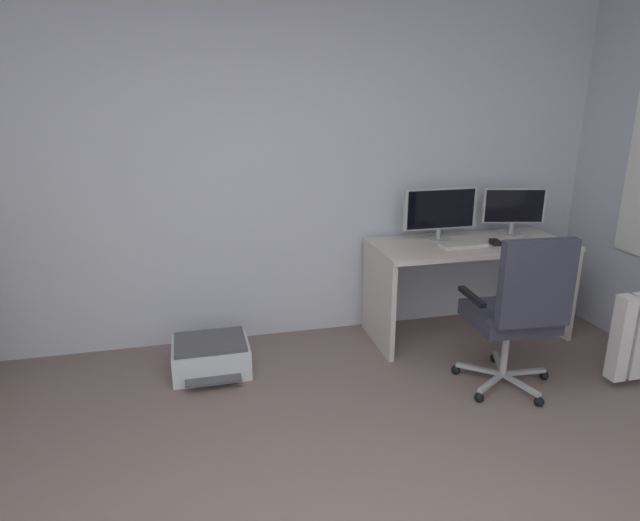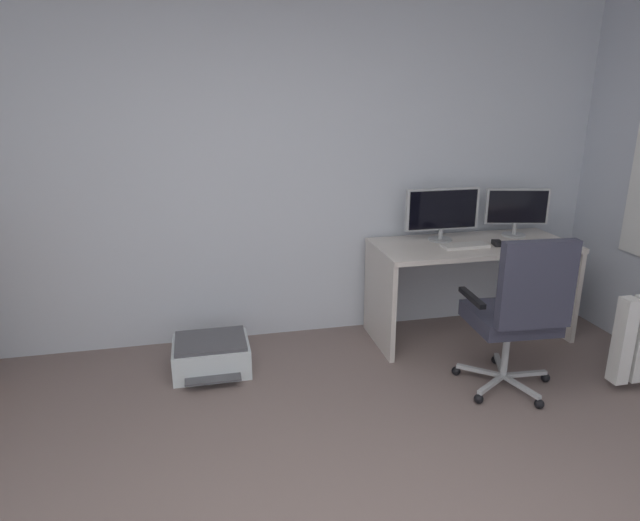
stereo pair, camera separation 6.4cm
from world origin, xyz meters
name	(u,v)px [view 1 (the left image)]	position (x,y,z in m)	size (l,w,h in m)	color
wall_back	(242,155)	(0.00, 2.72, 1.39)	(5.50, 0.10, 2.77)	silver
desk	(469,267)	(1.63, 2.31, 0.55)	(1.47, 0.65, 0.74)	silver
monitor_main	(440,210)	(1.43, 2.44, 0.97)	(0.57, 0.18, 0.40)	#B2B5B7
monitor_secondary	(513,208)	(2.05, 2.44, 0.96)	(0.47, 0.18, 0.37)	#B2B5B7
keyboard	(463,245)	(1.52, 2.22, 0.75)	(0.34, 0.13, 0.02)	silver
computer_mouse	(495,242)	(1.78, 2.21, 0.76)	(0.06, 0.10, 0.03)	black
office_chair	(519,308)	(1.50, 1.45, 0.57)	(0.62, 0.63, 1.04)	#B7BABC
printer	(211,356)	(-0.32, 2.17, 0.11)	(0.51, 0.49, 0.23)	silver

